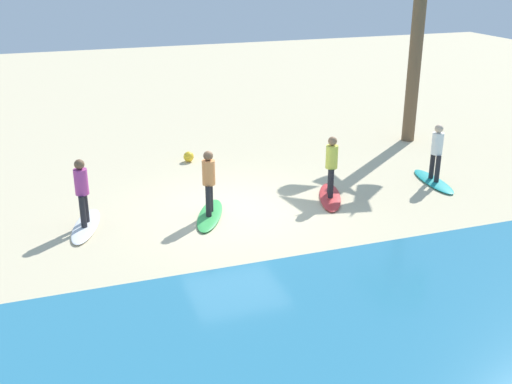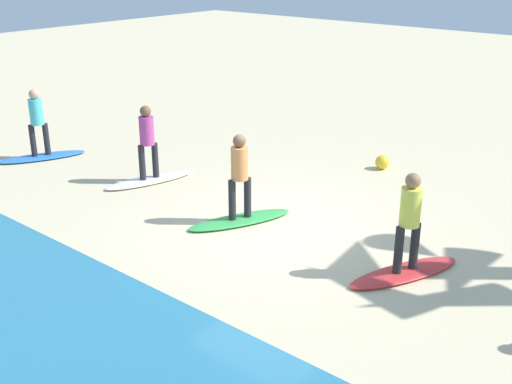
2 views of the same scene
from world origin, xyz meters
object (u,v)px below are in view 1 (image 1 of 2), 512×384
object	(u,v)px
surfer_teal	(437,148)
surfboard_green	(210,215)
surfboard_teal	(433,181)
surfboard_red	(330,197)
beach_ball	(189,157)
surfer_white	(82,187)
surfer_green	(209,178)
surfer_red	(332,162)
surfboard_white	(86,226)

from	to	relation	value
surfer_teal	surfboard_green	bearing A→B (deg)	2.12
surfboard_teal	surfboard_red	world-z (taller)	same
surfboard_green	beach_ball	distance (m)	4.49
surfer_teal	surfboard_green	distance (m)	6.80
surfer_teal	surfer_white	bearing A→B (deg)	-0.62
surfboard_red	surfer_green	xyz separation A→B (m)	(3.39, 0.13, 0.99)
surfer_teal	beach_ball	xyz separation A→B (m)	(6.20, -4.21, -0.87)
surfboard_green	surfer_white	world-z (taller)	surfer_white
surfer_red	surfer_white	size ratio (longest dim) A/B	1.00
surfboard_red	surfboard_green	size ratio (longest dim) A/B	1.00
surfer_white	beach_ball	distance (m)	5.47
surfer_white	beach_ball	world-z (taller)	surfer_white
surfboard_white	beach_ball	size ratio (longest dim) A/B	6.35
surfer_white	surfer_green	bearing A→B (deg)	173.25
surfboard_red	surfer_green	bearing A→B (deg)	-65.48
surfboard_teal	surfer_green	xyz separation A→B (m)	(6.73, 0.25, 0.99)
surfer_teal	surfer_red	size ratio (longest dim) A/B	1.00
surfer_red	surfboard_white	xyz separation A→B (m)	(6.38, -0.22, -0.99)
surfboard_green	surfer_green	size ratio (longest dim) A/B	1.28
surfer_teal	surfer_red	distance (m)	3.34
surfer_teal	surfer_white	xyz separation A→B (m)	(9.72, -0.11, 0.00)
surfboard_red	surfer_teal	bearing A→B (deg)	114.33
surfer_teal	surfer_red	bearing A→B (deg)	2.02
surfboard_teal	surfer_teal	distance (m)	0.99
surfer_red	beach_ball	size ratio (longest dim) A/B	4.96
surfboard_teal	surfer_green	distance (m)	6.80
surfboard_teal	surfboard_green	xyz separation A→B (m)	(6.73, 0.25, 0.00)
surfboard_teal	surfboard_white	bearing A→B (deg)	-84.16
surfboard_white	surfer_red	bearing A→B (deg)	103.55
surfboard_green	beach_ball	bearing A→B (deg)	-163.15
surfer_teal	surfboard_green	world-z (taller)	surfer_teal
surfer_red	surfboard_green	bearing A→B (deg)	2.22
surfer_red	surfboard_white	bearing A→B (deg)	-2.01
surfer_teal	beach_ball	world-z (taller)	surfer_teal
surfer_teal	surfboard_red	size ratio (longest dim) A/B	0.78
surfer_red	beach_ball	xyz separation A→B (m)	(2.87, -4.33, -0.87)
surfboard_green	surfboard_red	bearing A→B (deg)	115.75
surfer_red	surfer_green	size ratio (longest dim) A/B	1.00
surfer_green	surfer_white	bearing A→B (deg)	-6.75
surfer_red	surfer_teal	bearing A→B (deg)	-177.98
surfboard_red	surfer_red	size ratio (longest dim) A/B	1.28
surfboard_green	surfboard_white	size ratio (longest dim) A/B	1.00
surfboard_green	surfboard_white	distance (m)	3.02
surfer_red	surfboard_green	world-z (taller)	surfer_red
surfer_teal	surfer_green	xyz separation A→B (m)	(6.73, 0.25, 0.00)
surfboard_teal	surfer_white	size ratio (longest dim) A/B	1.28
surfboard_white	surfer_white	world-z (taller)	surfer_white
surfer_white	surfboard_green	bearing A→B (deg)	173.25
surfer_teal	surfboard_white	xyz separation A→B (m)	(9.72, -0.11, -0.99)
surfboard_white	surfer_white	distance (m)	0.99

